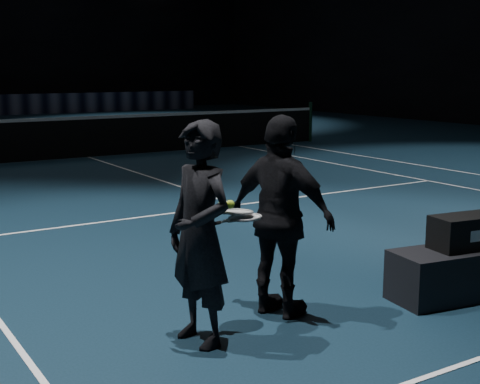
% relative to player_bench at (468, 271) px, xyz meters
% --- Properties ---
extents(floor, '(36.00, 36.00, 0.00)m').
position_rel_player_bench_xyz_m(floor, '(0.36, 10.93, -0.22)').
color(floor, black).
rests_on(floor, ground).
extents(court_lines, '(10.98, 23.78, 0.01)m').
position_rel_player_bench_xyz_m(court_lines, '(0.36, 10.93, -0.22)').
color(court_lines, white).
rests_on(court_lines, floor).
extents(net_post_right, '(0.10, 0.10, 1.10)m').
position_rel_player_bench_xyz_m(net_post_right, '(6.76, 10.93, 0.33)').
color(net_post_right, black).
rests_on(net_post_right, floor).
extents(net_mesh, '(12.80, 0.02, 0.86)m').
position_rel_player_bench_xyz_m(net_mesh, '(0.36, 10.93, 0.23)').
color(net_mesh, black).
rests_on(net_mesh, floor).
extents(net_tape, '(12.80, 0.03, 0.07)m').
position_rel_player_bench_xyz_m(net_tape, '(0.36, 10.93, 0.69)').
color(net_tape, white).
rests_on(net_tape, net_mesh).
extents(player_bench, '(1.55, 0.71, 0.45)m').
position_rel_player_bench_xyz_m(player_bench, '(0.00, 0.00, 0.00)').
color(player_bench, black).
rests_on(player_bench, floor).
extents(racket_bag, '(0.78, 0.43, 0.30)m').
position_rel_player_bench_xyz_m(racket_bag, '(0.00, 0.00, 0.37)').
color(racket_bag, black).
rests_on(racket_bag, player_bench).
extents(player_a, '(0.50, 0.67, 1.67)m').
position_rel_player_bench_xyz_m(player_a, '(-2.55, 0.36, 0.61)').
color(player_a, black).
rests_on(player_a, floor).
extents(player_b, '(0.73, 1.06, 1.67)m').
position_rel_player_bench_xyz_m(player_b, '(-1.72, 0.51, 0.61)').
color(player_b, black).
rests_on(player_b, floor).
extents(racket_lower, '(0.71, 0.34, 0.03)m').
position_rel_player_bench_xyz_m(racket_lower, '(-2.11, 0.44, 0.67)').
color(racket_lower, black).
rests_on(racket_lower, player_a).
extents(racket_upper, '(0.71, 0.38, 0.10)m').
position_rel_player_bench_xyz_m(racket_upper, '(-2.17, 0.47, 0.71)').
color(racket_upper, black).
rests_on(racket_upper, player_b).
extents(tennis_balls, '(0.12, 0.10, 0.12)m').
position_rel_player_bench_xyz_m(tennis_balls, '(-2.30, 0.41, 0.81)').
color(tennis_balls, '#ADD52D').
rests_on(tennis_balls, racket_upper).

